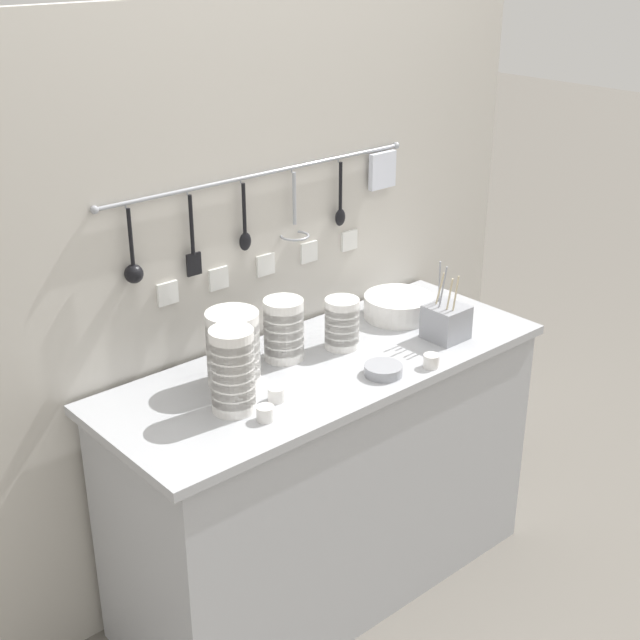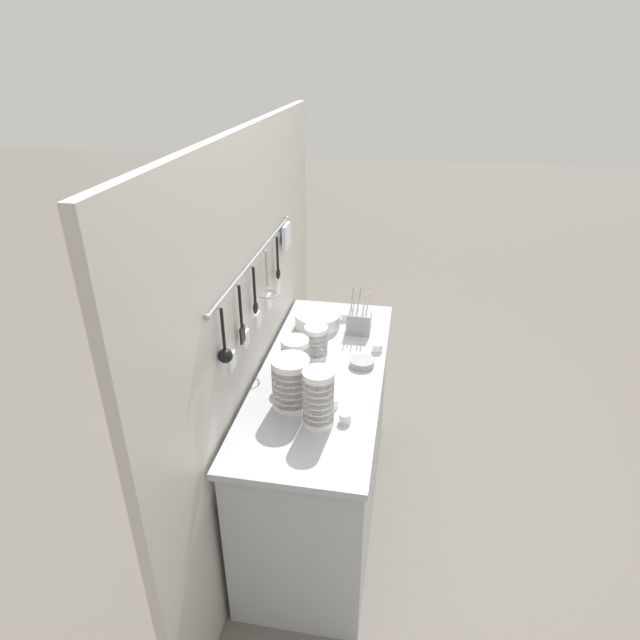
# 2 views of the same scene
# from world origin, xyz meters

# --- Properties ---
(ground_plane) EXTENTS (20.00, 20.00, 0.00)m
(ground_plane) POSITION_xyz_m (0.00, 0.00, 0.00)
(ground_plane) COLOR #666059
(counter) EXTENTS (1.50, 0.57, 0.87)m
(counter) POSITION_xyz_m (0.00, 0.00, 0.43)
(counter) COLOR #ADAFB5
(counter) RESTS_ON ground
(back_wall) EXTENTS (2.30, 0.11, 1.95)m
(back_wall) POSITION_xyz_m (0.00, 0.32, 0.98)
(back_wall) COLOR #BCB7AD
(back_wall) RESTS_ON ground
(bowl_stack_nested_right) EXTENTS (0.13, 0.13, 0.20)m
(bowl_stack_nested_right) POSITION_xyz_m (-0.08, 0.11, 0.97)
(bowl_stack_nested_right) COLOR white
(bowl_stack_nested_right) RESTS_ON counter
(bowl_stack_short_front) EXTENTS (0.13, 0.13, 0.25)m
(bowl_stack_short_front) POSITION_xyz_m (-0.40, -0.05, 0.99)
(bowl_stack_short_front) COLOR white
(bowl_stack_short_front) RESTS_ON counter
(bowl_stack_back_corner) EXTENTS (0.16, 0.16, 0.23)m
(bowl_stack_back_corner) POSITION_xyz_m (-0.30, 0.08, 0.98)
(bowl_stack_back_corner) COLOR white
(bowl_stack_back_corner) RESTS_ON counter
(bowl_stack_tall_left) EXTENTS (0.11, 0.11, 0.17)m
(bowl_stack_tall_left) POSITION_xyz_m (0.11, 0.05, 0.95)
(bowl_stack_tall_left) COLOR white
(bowl_stack_tall_left) RESTS_ON counter
(plate_stack) EXTENTS (0.24, 0.24, 0.08)m
(plate_stack) POSITION_xyz_m (0.43, 0.10, 0.91)
(plate_stack) COLOR white
(plate_stack) RESTS_ON counter
(steel_mixing_bowl) EXTENTS (0.12, 0.12, 0.03)m
(steel_mixing_bowl) POSITION_xyz_m (0.08, -0.18, 0.88)
(steel_mixing_bowl) COLOR #93969E
(steel_mixing_bowl) RESTS_ON counter
(cutlery_caddy) EXTENTS (0.12, 0.12, 0.26)m
(cutlery_caddy) POSITION_xyz_m (0.42, -0.13, 0.93)
(cutlery_caddy) COLOR #93969E
(cutlery_caddy) RESTS_ON counter
(cup_front_right) EXTENTS (0.05, 0.05, 0.04)m
(cup_front_right) POSITION_xyz_m (-0.27, -0.09, 0.89)
(cup_front_right) COLOR white
(cup_front_right) RESTS_ON counter
(cup_mid_row) EXTENTS (0.05, 0.05, 0.04)m
(cup_mid_row) POSITION_xyz_m (-0.36, -0.16, 0.89)
(cup_mid_row) COLOR white
(cup_mid_row) RESTS_ON counter
(cup_edge_near) EXTENTS (0.05, 0.05, 0.04)m
(cup_edge_near) POSITION_xyz_m (0.54, -0.03, 0.89)
(cup_edge_near) COLOR white
(cup_edge_near) RESTS_ON counter
(cup_edge_far) EXTENTS (0.05, 0.05, 0.04)m
(cup_edge_far) POSITION_xyz_m (0.22, -0.24, 0.89)
(cup_edge_far) COLOR white
(cup_edge_far) RESTS_ON counter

